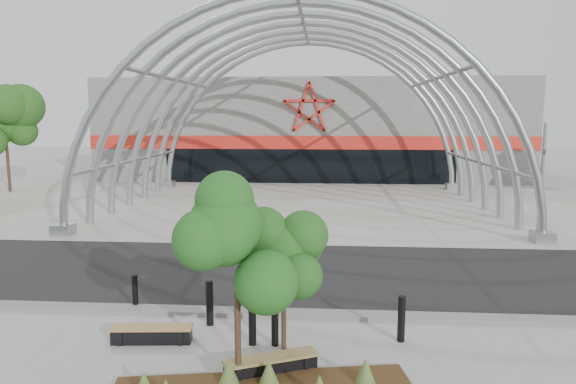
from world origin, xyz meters
TOP-DOWN VIEW (x-y plane):
  - ground at (0.00, 0.00)m, footprint 140.00×140.00m
  - road at (0.00, 3.50)m, footprint 140.00×7.00m
  - forecourt at (0.00, 15.50)m, footprint 60.00×17.00m
  - kerb at (0.00, -0.25)m, footprint 60.00×0.50m
  - arena_building at (0.00, 33.45)m, footprint 34.00×15.24m
  - vault_canopy at (0.00, 15.50)m, footprint 20.80×15.80m
  - signal_pole at (9.88, 8.20)m, footprint 0.23×0.69m
  - street_tree_0 at (-0.40, -3.68)m, footprint 1.69×1.69m
  - street_tree_1 at (0.41, -2.86)m, footprint 1.30×1.30m
  - bench_0 at (-2.67, -2.04)m, footprint 1.86×0.55m
  - bench_1 at (0.19, -3.33)m, footprint 1.92×1.13m
  - bollard_0 at (-3.80, -0.03)m, footprint 0.15×0.15m
  - bollard_1 at (-1.57, -0.96)m, footprint 0.18×0.18m
  - bollard_2 at (-0.37, -1.98)m, footprint 0.17×0.17m
  - bollard_3 at (0.14, -1.97)m, footprint 0.16×0.16m
  - bollard_4 at (2.99, -1.56)m, footprint 0.17×0.17m
  - bg_tree_0 at (-20.00, 20.00)m, footprint 3.00×3.00m

SIDE VIEW (x-z plane):
  - ground at x=0.00m, z-range 0.00..0.00m
  - road at x=0.00m, z-range 0.00..0.02m
  - vault_canopy at x=0.00m, z-range -10.16..10.20m
  - forecourt at x=0.00m, z-range 0.00..0.04m
  - kerb at x=0.00m, z-range 0.00..0.12m
  - bench_0 at x=-2.67m, z-range -0.01..0.38m
  - bench_1 at x=0.19m, z-range -0.01..0.39m
  - bollard_0 at x=-3.80m, z-range 0.00..0.93m
  - bollard_3 at x=0.14m, z-range 0.00..1.03m
  - bollard_4 at x=2.99m, z-range 0.00..1.07m
  - bollard_2 at x=-0.37m, z-range 0.00..1.07m
  - bollard_1 at x=-1.57m, z-range 0.00..1.12m
  - street_tree_1 at x=0.41m, z-range 0.67..3.73m
  - signal_pole at x=9.88m, z-range 0.11..4.95m
  - street_tree_0 at x=-0.40m, z-range 0.84..4.69m
  - arena_building at x=0.00m, z-range -0.01..7.99m
  - bg_tree_0 at x=-20.00m, z-range 1.41..7.86m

